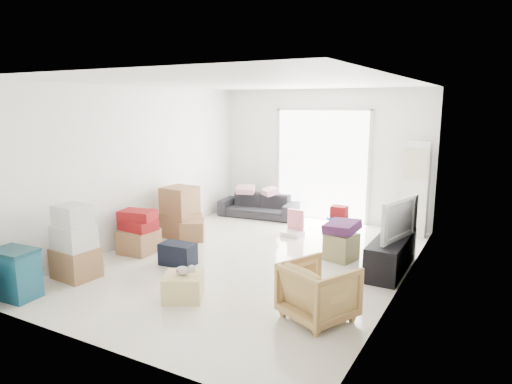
{
  "coord_description": "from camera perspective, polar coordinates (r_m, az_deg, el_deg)",
  "views": [
    {
      "loc": [
        3.33,
        -5.92,
        2.4
      ],
      "look_at": [
        -0.03,
        0.2,
        1.05
      ],
      "focal_mm": 32.0,
      "sensor_mm": 36.0,
      "label": 1
    }
  ],
  "objects": [
    {
      "name": "plush_bunny",
      "position": [
        5.8,
        -8.85,
        -9.63
      ],
      "size": [
        0.26,
        0.15,
        0.13
      ],
      "rotation": [
        0.0,
        0.0,
        0.35
      ],
      "color": "#B2ADA8",
      "rests_on": "wood_crate"
    },
    {
      "name": "armchair",
      "position": [
        5.28,
        7.84,
        -11.88
      ],
      "size": [
        0.92,
        0.9,
        0.73
      ],
      "primitive_type": "imported",
      "rotation": [
        0.0,
        0.0,
        2.7
      ],
      "color": "tan",
      "rests_on": "room_shell"
    },
    {
      "name": "room_shell",
      "position": [
        6.87,
        -0.57,
        2.17
      ],
      "size": [
        4.98,
        6.48,
        3.18
      ],
      "color": "beige",
      "rests_on": "ground"
    },
    {
      "name": "tv_console",
      "position": [
        7.01,
        16.54,
        -7.42
      ],
      "size": [
        0.44,
        1.47,
        0.49
      ],
      "primitive_type": "cube",
      "color": "black",
      "rests_on": "room_shell"
    },
    {
      "name": "sliding_door",
      "position": [
        9.57,
        8.21,
        3.91
      ],
      "size": [
        2.1,
        0.04,
        2.33
      ],
      "color": "white",
      "rests_on": "room_shell"
    },
    {
      "name": "ac_tower",
      "position": [
        8.82,
        19.32,
        0.38
      ],
      "size": [
        0.45,
        0.3,
        1.75
      ],
      "primitive_type": "cube",
      "color": "silver",
      "rests_on": "room_shell"
    },
    {
      "name": "toy_walker",
      "position": [
        8.49,
        4.74,
        -4.56
      ],
      "size": [
        0.38,
        0.34,
        0.48
      ],
      "rotation": [
        0.0,
        0.0,
        -0.08
      ],
      "color": "silver",
      "rests_on": "room_shell"
    },
    {
      "name": "box_stack_a",
      "position": [
        6.85,
        -21.73,
        -6.23
      ],
      "size": [
        0.6,
        0.51,
        1.04
      ],
      "rotation": [
        0.0,
        0.0,
        -0.09
      ],
      "color": "olive",
      "rests_on": "room_shell"
    },
    {
      "name": "pillow_left",
      "position": [
        9.84,
        -1.33,
        1.07
      ],
      "size": [
        0.43,
        0.39,
        0.11
      ],
      "primitive_type": "cube",
      "rotation": [
        0.0,
        0.0,
        0.34
      ],
      "color": "#E2A5AF",
      "rests_on": "sofa"
    },
    {
      "name": "box_stack_c",
      "position": [
        8.42,
        -9.47,
        -2.56
      ],
      "size": [
        0.69,
        0.6,
        0.93
      ],
      "rotation": [
        0.0,
        0.0,
        -0.07
      ],
      "color": "olive",
      "rests_on": "room_shell"
    },
    {
      "name": "pillow_right",
      "position": [
        9.64,
        1.76,
        0.9
      ],
      "size": [
        0.46,
        0.45,
        0.12
      ],
      "primitive_type": "cube",
      "rotation": [
        0.0,
        0.0,
        -0.67
      ],
      "color": "#E2A5AF",
      "rests_on": "sofa"
    },
    {
      "name": "loose_box",
      "position": [
        8.27,
        -7.97,
        -4.76
      ],
      "size": [
        0.58,
        0.58,
        0.35
      ],
      "primitive_type": "cube",
      "rotation": [
        0.0,
        0.0,
        0.56
      ],
      "color": "olive",
      "rests_on": "room_shell"
    },
    {
      "name": "storage_bins",
      "position": [
        6.51,
        -27.88,
        -9.01
      ],
      "size": [
        0.58,
        0.43,
        0.63
      ],
      "rotation": [
        0.0,
        0.0,
        0.07
      ],
      "color": "navy",
      "rests_on": "room_shell"
    },
    {
      "name": "box_stack_b",
      "position": [
        7.7,
        -14.48,
        -4.99
      ],
      "size": [
        0.61,
        0.56,
        0.71
      ],
      "rotation": [
        0.0,
        0.0,
        0.06
      ],
      "color": "olive",
      "rests_on": "room_shell"
    },
    {
      "name": "television",
      "position": [
        6.92,
        16.69,
        -4.96
      ],
      "size": [
        0.83,
        1.14,
        0.13
      ],
      "primitive_type": "imported",
      "rotation": [
        0.0,
        0.0,
        1.32
      ],
      "color": "black",
      "rests_on": "tv_console"
    },
    {
      "name": "blanket",
      "position": [
        7.2,
        10.68,
        -4.6
      ],
      "size": [
        0.52,
        0.52,
        0.14
      ],
      "primitive_type": "cube",
      "rotation": [
        0.0,
        0.0,
        -0.13
      ],
      "color": "#421A41",
      "rests_on": "ottoman"
    },
    {
      "name": "kids_table",
      "position": [
        8.38,
        10.34,
        -2.91
      ],
      "size": [
        0.46,
        0.46,
        0.59
      ],
      "rotation": [
        0.0,
        0.0,
        0.0
      ],
      "color": "#163FB5",
      "rests_on": "room_shell"
    },
    {
      "name": "duffel_bag",
      "position": [
        7.06,
        -9.74,
        -7.65
      ],
      "size": [
        0.55,
        0.35,
        0.33
      ],
      "primitive_type": "cube",
      "rotation": [
        0.0,
        0.0,
        0.08
      ],
      "color": "black",
      "rests_on": "room_shell"
    },
    {
      "name": "wood_crate",
      "position": [
        5.89,
        -9.06,
        -11.58
      ],
      "size": [
        0.64,
        0.64,
        0.31
      ],
      "primitive_type": "cube",
      "rotation": [
        0.0,
        0.0,
        0.49
      ],
      "color": "#D2BB79",
      "rests_on": "room_shell"
    },
    {
      "name": "ottoman",
      "position": [
        7.28,
        10.6,
        -6.73
      ],
      "size": [
        0.52,
        0.52,
        0.42
      ],
      "primitive_type": "cube",
      "rotation": [
        0.0,
        0.0,
        -0.26
      ],
      "color": "#948D56",
      "rests_on": "room_shell"
    },
    {
      "name": "sofa",
      "position": [
        9.8,
        0.29,
        -1.24
      ],
      "size": [
        1.72,
        0.67,
        0.65
      ],
      "primitive_type": "imported",
      "rotation": [
        0.0,
        0.0,
        0.11
      ],
      "color": "#222327",
      "rests_on": "room_shell"
    }
  ]
}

